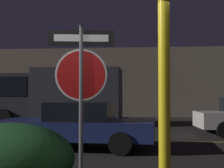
{
  "coord_description": "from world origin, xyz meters",
  "views": [
    {
      "loc": [
        0.86,
        -3.02,
        1.52
      ],
      "look_at": [
        0.19,
        4.5,
        1.79
      ],
      "focal_mm": 50.0,
      "sensor_mm": 36.0,
      "label": 1
    }
  ],
  "objects_px": {
    "hedge_bush_2": "(11,157)",
    "yellow_pole_right": "(164,100)",
    "passing_car_2": "(78,125)",
    "stop_sign": "(81,77)",
    "delivery_truck": "(50,93)"
  },
  "relations": [
    {
      "from": "yellow_pole_right",
      "to": "stop_sign",
      "type": "bearing_deg",
      "value": 136.36
    },
    {
      "from": "passing_car_2",
      "to": "delivery_truck",
      "type": "distance_m",
      "value": 7.53
    },
    {
      "from": "stop_sign",
      "to": "passing_car_2",
      "type": "relative_size",
      "value": 0.54
    },
    {
      "from": "passing_car_2",
      "to": "delivery_truck",
      "type": "bearing_deg",
      "value": 25.83
    },
    {
      "from": "hedge_bush_2",
      "to": "passing_car_2",
      "type": "xyz_separation_m",
      "value": [
        0.25,
        4.09,
        0.12
      ]
    },
    {
      "from": "hedge_bush_2",
      "to": "passing_car_2",
      "type": "bearing_deg",
      "value": 86.55
    },
    {
      "from": "stop_sign",
      "to": "passing_car_2",
      "type": "bearing_deg",
      "value": 93.89
    },
    {
      "from": "yellow_pole_right",
      "to": "hedge_bush_2",
      "type": "relative_size",
      "value": 1.43
    },
    {
      "from": "stop_sign",
      "to": "delivery_truck",
      "type": "bearing_deg",
      "value": 100.31
    },
    {
      "from": "passing_car_2",
      "to": "delivery_truck",
      "type": "height_order",
      "value": "delivery_truck"
    },
    {
      "from": "hedge_bush_2",
      "to": "yellow_pole_right",
      "type": "bearing_deg",
      "value": -32.95
    },
    {
      "from": "stop_sign",
      "to": "hedge_bush_2",
      "type": "height_order",
      "value": "stop_sign"
    },
    {
      "from": "passing_car_2",
      "to": "yellow_pole_right",
      "type": "bearing_deg",
      "value": -156.41
    },
    {
      "from": "stop_sign",
      "to": "hedge_bush_2",
      "type": "distance_m",
      "value": 1.78
    },
    {
      "from": "stop_sign",
      "to": "delivery_truck",
      "type": "relative_size",
      "value": 0.35
    }
  ]
}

